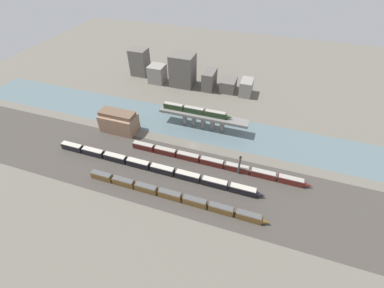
{
  "coord_description": "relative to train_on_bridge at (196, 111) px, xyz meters",
  "views": [
    {
      "loc": [
        33.13,
        -102.12,
        95.07
      ],
      "look_at": [
        0.0,
        -2.93,
        3.65
      ],
      "focal_mm": 24.0,
      "sensor_mm": 36.0,
      "label": 1
    }
  ],
  "objects": [
    {
      "name": "bridge",
      "position": [
        4.38,
        -0.0,
        -4.06
      ],
      "size": [
        53.43,
        7.02,
        9.11
      ],
      "color": "slate",
      "rests_on": "ground"
    },
    {
      "name": "train_yard_near",
      "position": [
        6.63,
        -55.34,
        -9.0
      ],
      "size": [
        85.43,
        2.92,
        3.86
      ],
      "color": "brown",
      "rests_on": "ground"
    },
    {
      "name": "city_block_far_right",
      "position": [
        8.97,
        49.21,
        -6.64
      ],
      "size": [
        10.48,
        14.02,
        8.52
      ],
      "primitive_type": "cube",
      "color": "#605B56",
      "rests_on": "ground"
    },
    {
      "name": "train_on_bridge",
      "position": [
        0.0,
        0.0,
        0.0
      ],
      "size": [
        42.26,
        2.66,
        3.65
      ],
      "color": "#23381E",
      "rests_on": "bridge"
    },
    {
      "name": "river_water",
      "position": [
        4.38,
        -0.0,
        -10.89
      ],
      "size": [
        320.0,
        29.16,
        0.01
      ],
      "primitive_type": "cube",
      "color": "slate",
      "rests_on": "ground"
    },
    {
      "name": "city_block_far_left",
      "position": [
        -63.84,
        52.18,
        -0.59
      ],
      "size": [
        13.21,
        11.35,
        20.62
      ],
      "primitive_type": "cube",
      "color": "#605B56",
      "rests_on": "ground"
    },
    {
      "name": "warehouse_building",
      "position": [
        -41.78,
        -18.37,
        -4.8
      ],
      "size": [
        21.05,
        11.2,
        12.82
      ],
      "color": "#937056",
      "rests_on": "ground"
    },
    {
      "name": "ground_plane",
      "position": [
        4.38,
        -18.13,
        -10.9
      ],
      "size": [
        400.0,
        400.0,
        0.0
      ],
      "primitive_type": "plane",
      "color": "#666056"
    },
    {
      "name": "signal_tower",
      "position": [
        31.76,
        -30.69,
        -5.34
      ],
      "size": [
        1.0,
        0.98,
        11.42
      ],
      "color": "#4C4C51",
      "rests_on": "ground"
    },
    {
      "name": "city_block_center",
      "position": [
        -25.48,
        46.57,
        0.76
      ],
      "size": [
        17.03,
        14.59,
        23.32
      ],
      "primitive_type": "cube",
      "color": "#605B56",
      "rests_on": "ground"
    },
    {
      "name": "city_block_right",
      "position": [
        -5.19,
        47.87,
        -4.23
      ],
      "size": [
        8.01,
        15.56,
        13.34
      ],
      "primitive_type": "cube",
      "color": "#605B56",
      "rests_on": "ground"
    },
    {
      "name": "city_block_tall",
      "position": [
        22.24,
        47.17,
        -5.39
      ],
      "size": [
        8.22,
        12.87,
        11.01
      ],
      "primitive_type": "cube",
      "color": "gray",
      "rests_on": "ground"
    },
    {
      "name": "railbed_yard",
      "position": [
        4.38,
        -42.13,
        -10.89
      ],
      "size": [
        280.0,
        42.0,
        0.01
      ],
      "primitive_type": "cube",
      "color": "#423D38",
      "rests_on": "ground"
    },
    {
      "name": "train_yard_mid",
      "position": [
        -9.13,
        -42.27,
        -8.94
      ],
      "size": [
        109.76,
        3.11,
        3.98
      ],
      "color": "black",
      "rests_on": "ground"
    },
    {
      "name": "train_yard_far",
      "position": [
        19.31,
        -29.34,
        -9.04
      ],
      "size": [
        93.46,
        2.89,
        3.77
      ],
      "color": "#5B1E19",
      "rests_on": "ground"
    },
    {
      "name": "city_block_left",
      "position": [
        -45.71,
        44.88,
        -4.37
      ],
      "size": [
        11.69,
        11.92,
        13.05
      ],
      "primitive_type": "cube",
      "color": "gray",
      "rests_on": "ground"
    }
  ]
}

